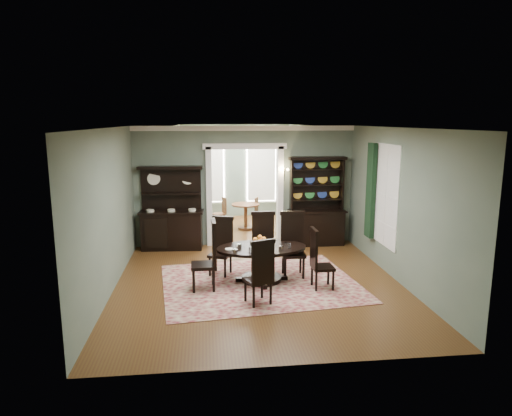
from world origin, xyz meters
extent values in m
cube|color=#583917|center=(0.00, 0.00, -0.01)|extent=(5.50, 6.00, 0.01)
cube|color=white|center=(0.00, 0.00, 3.00)|extent=(5.50, 6.00, 0.01)
cube|color=slate|center=(-2.75, 0.00, 1.50)|extent=(0.01, 6.00, 3.00)
cube|color=slate|center=(2.75, 0.00, 1.50)|extent=(0.01, 6.00, 3.00)
cube|color=slate|center=(0.00, -3.00, 1.50)|extent=(5.50, 0.01, 3.00)
cube|color=slate|center=(-1.83, 3.00, 1.50)|extent=(1.85, 0.01, 3.00)
cube|color=slate|center=(1.83, 3.00, 1.50)|extent=(1.85, 0.01, 3.00)
cube|color=slate|center=(0.00, 3.00, 2.75)|extent=(1.80, 0.01, 0.50)
cube|color=white|center=(0.00, 2.95, 2.94)|extent=(5.50, 0.10, 0.12)
cube|color=#583917|center=(0.00, 4.75, -0.01)|extent=(3.50, 3.50, 0.01)
cube|color=white|center=(0.00, 4.75, 3.00)|extent=(3.50, 3.50, 0.01)
cube|color=slate|center=(-1.75, 4.75, 1.50)|extent=(0.01, 3.50, 3.00)
cube|color=slate|center=(1.75, 4.75, 1.50)|extent=(0.01, 3.50, 3.00)
cube|color=slate|center=(0.00, 6.50, 1.50)|extent=(3.50, 0.01, 3.00)
cube|color=white|center=(-0.85, 6.45, 1.55)|extent=(1.05, 0.06, 2.20)
cube|color=white|center=(0.85, 6.45, 1.55)|extent=(1.05, 0.06, 2.20)
cube|color=white|center=(-0.90, 3.00, 1.25)|extent=(0.14, 0.25, 2.50)
cube|color=white|center=(0.90, 3.00, 1.25)|extent=(0.14, 0.25, 2.50)
cube|color=white|center=(0.00, 3.00, 2.50)|extent=(2.08, 0.25, 0.14)
cube|color=white|center=(2.74, 0.60, 1.60)|extent=(0.02, 1.10, 2.00)
cube|color=white|center=(2.73, 0.60, 1.60)|extent=(0.01, 1.22, 2.12)
cube|color=#163118|center=(2.65, 1.28, 1.60)|extent=(0.10, 0.35, 2.10)
cube|color=gold|center=(0.95, 2.92, 1.85)|extent=(0.08, 0.05, 0.18)
sphere|color=#FFD88C|center=(0.85, 2.77, 1.93)|extent=(0.07, 0.07, 0.07)
sphere|color=#FFD88C|center=(1.05, 2.77, 1.93)|extent=(0.07, 0.07, 0.07)
cube|color=maroon|center=(0.03, 0.07, 0.01)|extent=(4.02, 3.37, 0.01)
ellipsoid|color=black|center=(0.08, 0.19, 0.68)|extent=(1.87, 1.28, 0.05)
cylinder|color=black|center=(0.08, 0.19, 0.64)|extent=(1.79, 1.79, 0.03)
cylinder|color=black|center=(0.08, 0.19, 0.35)|extent=(0.22, 0.22, 0.62)
cylinder|color=black|center=(0.08, 0.19, 0.05)|extent=(0.78, 0.78, 0.09)
cylinder|color=silver|center=(0.04, 0.21, 0.72)|extent=(0.26, 0.26, 0.05)
cube|color=black|center=(-0.72, 0.66, 0.42)|extent=(0.55, 0.54, 0.06)
cube|color=black|center=(-0.65, 0.83, 0.79)|extent=(0.41, 0.21, 0.72)
cube|color=black|center=(-0.65, 0.83, 1.16)|extent=(0.45, 0.24, 0.07)
cylinder|color=black|center=(-0.94, 0.58, 0.21)|extent=(0.05, 0.05, 0.42)
cylinder|color=black|center=(-0.63, 0.44, 0.21)|extent=(0.05, 0.05, 0.42)
cylinder|color=black|center=(-0.81, 0.88, 0.21)|extent=(0.05, 0.05, 0.42)
cylinder|color=black|center=(-0.50, 0.75, 0.21)|extent=(0.05, 0.05, 0.42)
cube|color=black|center=(0.17, 0.57, 0.46)|extent=(0.47, 0.45, 0.06)
cube|color=black|center=(0.18, 0.77, 0.86)|extent=(0.46, 0.06, 0.78)
cube|color=black|center=(0.18, 0.77, 1.25)|extent=(0.50, 0.08, 0.08)
cylinder|color=black|center=(-0.01, 0.39, 0.23)|extent=(0.05, 0.05, 0.46)
cylinder|color=black|center=(0.35, 0.38, 0.23)|extent=(0.05, 0.05, 0.46)
cylinder|color=black|center=(0.00, 0.75, 0.23)|extent=(0.05, 0.05, 0.46)
cylinder|color=black|center=(0.35, 0.74, 0.23)|extent=(0.05, 0.05, 0.46)
cube|color=black|center=(0.75, 0.39, 0.47)|extent=(0.49, 0.47, 0.06)
cube|color=black|center=(0.76, 0.59, 0.87)|extent=(0.47, 0.07, 0.79)
cube|color=black|center=(0.76, 0.59, 1.28)|extent=(0.51, 0.09, 0.08)
cylinder|color=black|center=(0.56, 0.21, 0.23)|extent=(0.05, 0.05, 0.47)
cylinder|color=black|center=(0.92, 0.20, 0.23)|extent=(0.05, 0.05, 0.47)
cylinder|color=black|center=(0.57, 0.58, 0.23)|extent=(0.05, 0.05, 0.47)
cylinder|color=black|center=(0.94, 0.56, 0.23)|extent=(0.05, 0.05, 0.47)
cube|color=black|center=(-1.06, -0.14, 0.47)|extent=(0.46, 0.48, 0.06)
cube|color=black|center=(-0.86, -0.13, 0.88)|extent=(0.06, 0.47, 0.79)
cube|color=black|center=(-0.86, -0.13, 1.28)|extent=(0.08, 0.51, 0.08)
cylinder|color=black|center=(-1.25, 0.04, 0.23)|extent=(0.05, 0.05, 0.47)
cylinder|color=black|center=(-1.24, -0.32, 0.23)|extent=(0.05, 0.05, 0.47)
cylinder|color=black|center=(-0.88, 0.05, 0.23)|extent=(0.05, 0.05, 0.47)
cylinder|color=black|center=(-0.88, -0.32, 0.23)|extent=(0.05, 0.05, 0.47)
cube|color=black|center=(1.17, -0.34, 0.41)|extent=(0.40, 0.42, 0.05)
cube|color=black|center=(0.99, -0.34, 0.77)|extent=(0.05, 0.41, 0.70)
cube|color=black|center=(0.99, -0.34, 1.13)|extent=(0.07, 0.45, 0.07)
cylinder|color=black|center=(1.34, -0.49, 0.21)|extent=(0.04, 0.04, 0.41)
cylinder|color=black|center=(1.33, -0.17, 0.21)|extent=(0.04, 0.04, 0.41)
cylinder|color=black|center=(1.01, -0.50, 0.21)|extent=(0.04, 0.04, 0.41)
cylinder|color=black|center=(1.01, -0.18, 0.21)|extent=(0.04, 0.04, 0.41)
cube|color=black|center=(-0.12, -0.91, 0.42)|extent=(0.53, 0.52, 0.05)
cube|color=black|center=(-0.06, -1.08, 0.78)|extent=(0.41, 0.19, 0.71)
cube|color=black|center=(-0.06, -1.08, 1.15)|extent=(0.45, 0.22, 0.07)
cylinder|color=black|center=(-0.03, -0.70, 0.21)|extent=(0.05, 0.05, 0.42)
cylinder|color=black|center=(-0.34, -0.82, 0.21)|extent=(0.05, 0.05, 0.42)
cylinder|color=black|center=(0.09, -1.01, 0.21)|extent=(0.05, 0.05, 0.42)
cylinder|color=black|center=(-0.22, -1.12, 0.21)|extent=(0.05, 0.05, 0.42)
cube|color=black|center=(-1.83, 2.73, 0.46)|extent=(1.49, 0.59, 0.91)
cube|color=black|center=(-1.83, 2.73, 0.93)|extent=(1.58, 0.64, 0.05)
cube|color=black|center=(-1.83, 2.93, 1.48)|extent=(1.46, 0.16, 1.08)
cube|color=black|center=(-1.83, 2.84, 1.37)|extent=(1.43, 0.34, 0.04)
cube|color=black|center=(-1.83, 2.82, 2.01)|extent=(1.57, 0.41, 0.07)
cube|color=black|center=(1.81, 2.71, 0.43)|extent=(1.35, 0.49, 0.86)
cube|color=black|center=(1.81, 2.71, 0.87)|extent=(1.44, 0.54, 0.04)
cube|color=black|center=(1.81, 2.90, 1.53)|extent=(1.34, 0.07, 1.30)
cube|color=black|center=(1.16, 2.81, 1.53)|extent=(0.05, 0.25, 1.34)
cube|color=black|center=(2.46, 2.81, 1.53)|extent=(0.05, 0.25, 1.34)
cube|color=black|center=(1.81, 2.79, 2.20)|extent=(1.44, 0.32, 0.08)
cube|color=black|center=(1.81, 2.81, 1.15)|extent=(1.34, 0.26, 0.03)
cube|color=black|center=(1.81, 2.81, 1.53)|extent=(1.34, 0.26, 0.03)
cube|color=black|center=(1.81, 2.81, 1.92)|extent=(1.34, 0.26, 0.03)
cylinder|color=brown|center=(0.16, 4.58, 0.73)|extent=(0.81, 0.81, 0.04)
cylinder|color=brown|center=(0.16, 4.58, 0.37)|extent=(0.10, 0.10, 0.71)
cylinder|color=brown|center=(0.16, 4.58, 0.03)|extent=(0.45, 0.45, 0.06)
cylinder|color=brown|center=(-0.62, 4.73, 0.43)|extent=(0.39, 0.39, 0.04)
cube|color=brown|center=(-0.45, 4.78, 0.67)|extent=(0.13, 0.34, 0.48)
cylinder|color=brown|center=(-0.79, 4.82, 0.22)|extent=(0.03, 0.03, 0.43)
cylinder|color=brown|center=(-0.71, 4.56, 0.22)|extent=(0.03, 0.03, 0.43)
cylinder|color=brown|center=(-0.53, 4.90, 0.22)|extent=(0.03, 0.03, 0.43)
cylinder|color=brown|center=(-0.45, 4.64, 0.22)|extent=(0.03, 0.03, 0.43)
cylinder|color=brown|center=(0.67, 4.88, 0.41)|extent=(0.36, 0.36, 0.04)
cube|color=brown|center=(0.52, 4.94, 0.64)|extent=(0.15, 0.31, 0.46)
cylinder|color=brown|center=(0.74, 4.71, 0.20)|extent=(0.03, 0.03, 0.41)
cylinder|color=brown|center=(0.84, 4.95, 0.20)|extent=(0.03, 0.03, 0.41)
cylinder|color=brown|center=(0.50, 4.81, 0.20)|extent=(0.03, 0.03, 0.41)
cylinder|color=brown|center=(0.60, 5.04, 0.20)|extent=(0.03, 0.03, 0.41)
camera|label=1|loc=(-1.00, -8.35, 3.14)|focal=32.00mm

